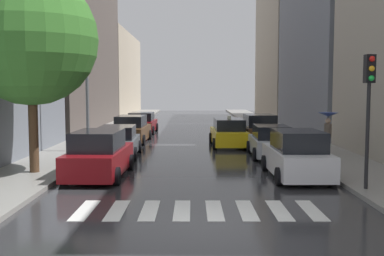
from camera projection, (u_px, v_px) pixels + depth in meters
name	position (u px, v px, depth m)	size (l,w,h in m)	color
ground_plane	(197.00, 133.00, 35.04)	(28.00, 72.00, 0.04)	#2D2D2F
sidewalk_left	(111.00, 132.00, 35.07)	(3.00, 72.00, 0.15)	gray
sidewalk_right	(283.00, 132.00, 35.00)	(3.00, 72.00, 0.15)	gray
crosswalk_stripes	(200.00, 210.00, 12.88)	(6.75, 2.20, 0.01)	silver
building_left_mid	(67.00, 49.00, 39.25)	(6.00, 20.02, 13.48)	#564C47
building_left_far	(111.00, 75.00, 60.02)	(6.00, 20.92, 10.31)	#B2A38C
building_right_mid	(340.00, 34.00, 35.42)	(6.00, 16.05, 15.10)	slate
building_right_far	(294.00, 51.00, 51.87)	(6.00, 15.74, 15.20)	#9E9384
parked_car_left_nearest	(101.00, 155.00, 17.70)	(2.19, 4.74, 1.79)	maroon
parked_car_left_second	(120.00, 142.00, 23.05)	(2.19, 4.20, 1.54)	#474C51
parked_car_left_third	(134.00, 130.00, 29.04)	(2.23, 4.67, 1.69)	brown
parked_car_left_fourth	(144.00, 123.00, 35.10)	(2.22, 4.24, 1.57)	maroon
parked_car_right_nearest	(299.00, 156.00, 17.50)	(2.15, 4.44, 1.81)	silver
parked_car_right_second	(273.00, 142.00, 22.81)	(2.06, 4.12, 1.58)	#B2B7BF
parked_car_right_third	(261.00, 130.00, 28.00)	(2.26, 4.23, 1.83)	brown
taxi_midroad	(231.00, 133.00, 27.08)	(2.16, 4.67, 1.81)	yellow
pedestrian_foreground	(330.00, 125.00, 22.39)	(0.96, 0.96, 2.07)	brown
street_tree_left	(33.00, 39.00, 17.58)	(5.07, 5.07, 7.64)	#513823
traffic_light_right_corner	(372.00, 91.00, 14.68)	(0.30, 0.42, 4.30)	black
lamp_post_left	(89.00, 74.00, 23.71)	(0.60, 0.28, 6.83)	#595B60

